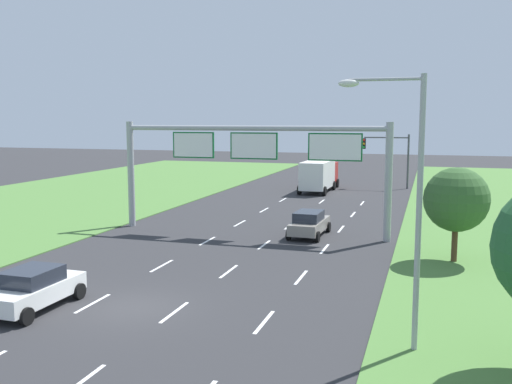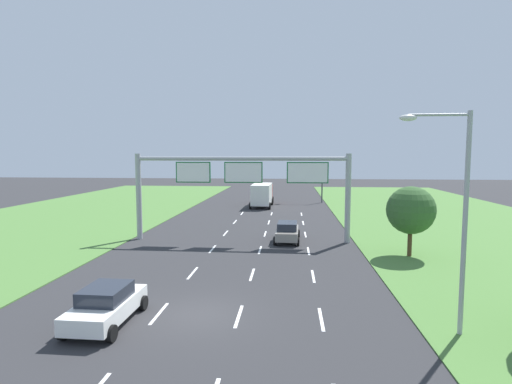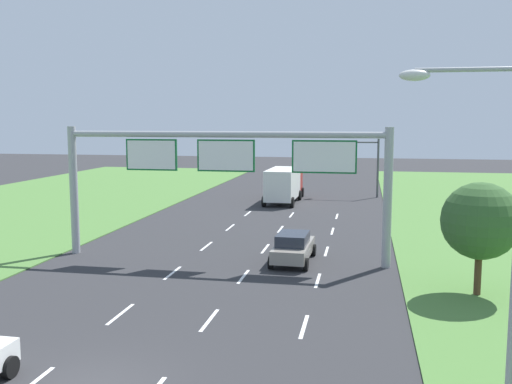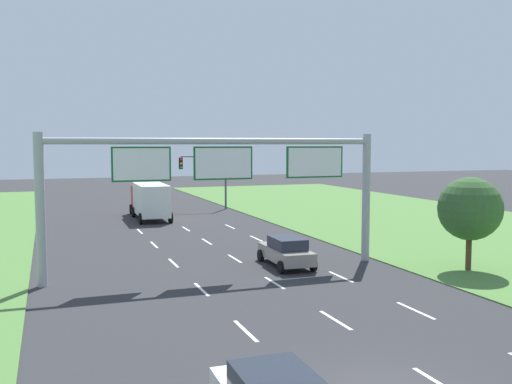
% 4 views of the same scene
% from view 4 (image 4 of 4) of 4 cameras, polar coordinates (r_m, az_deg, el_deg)
% --- Properties ---
extents(lane_dashes_inner_left, '(0.14, 50.40, 0.01)m').
position_cam_4_polar(lane_dashes_inner_left, '(20.33, -1.06, -13.70)').
color(lane_dashes_inner_left, white).
rests_on(lane_dashes_inner_left, ground_plane).
extents(lane_dashes_inner_right, '(0.14, 50.40, 0.01)m').
position_cam_4_polar(lane_dashes_inner_right, '(21.67, 7.94, -12.56)').
color(lane_dashes_inner_right, white).
rests_on(lane_dashes_inner_right, ground_plane).
extents(lane_dashes_slip, '(0.14, 50.40, 0.01)m').
position_cam_4_polar(lane_dashes_slip, '(23.46, 15.66, -11.34)').
color(lane_dashes_slip, white).
rests_on(lane_dashes_slip, ground_plane).
extents(car_near_red, '(2.08, 4.34, 1.56)m').
position_cam_4_polar(car_near_red, '(30.34, 3.04, -5.93)').
color(car_near_red, gray).
rests_on(car_near_red, ground_plane).
extents(box_truck, '(2.82, 8.28, 3.06)m').
position_cam_4_polar(box_truck, '(50.16, -10.60, -0.73)').
color(box_truck, '#B21E19').
rests_on(box_truck, ground_plane).
extents(sign_gantry, '(17.24, 0.44, 7.00)m').
position_cam_4_polar(sign_gantry, '(28.49, -3.23, 1.78)').
color(sign_gantry, '#9EA0A5').
rests_on(sign_gantry, ground_plane).
extents(traffic_light_mast, '(4.76, 0.49, 5.60)m').
position_cam_4_polar(traffic_light_mast, '(55.87, -4.96, 2.15)').
color(traffic_light_mast, '#47494F').
rests_on(traffic_light_mast, ground_plane).
extents(roadside_tree_mid, '(3.22, 3.22, 4.80)m').
position_cam_4_polar(roadside_tree_mid, '(30.81, 20.61, -1.59)').
color(roadside_tree_mid, '#513823').
rests_on(roadside_tree_mid, ground_plane).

